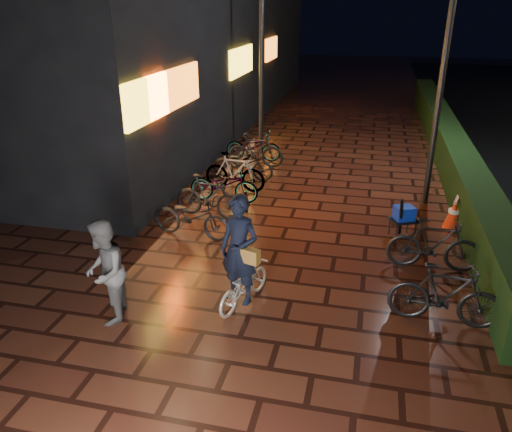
% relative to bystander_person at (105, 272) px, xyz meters
% --- Properties ---
extents(ground, '(80.00, 80.00, 0.00)m').
position_rel_bystander_person_xyz_m(ground, '(2.58, 2.22, -0.81)').
color(ground, '#381911').
rests_on(ground, ground).
extents(hedge, '(0.70, 20.00, 1.00)m').
position_rel_bystander_person_xyz_m(hedge, '(5.88, 10.22, -0.31)').
color(hedge, black).
rests_on(hedge, ground).
extents(bystander_person, '(0.83, 0.94, 1.62)m').
position_rel_bystander_person_xyz_m(bystander_person, '(0.00, 0.00, 0.00)').
color(bystander_person, '#58585B').
rests_on(bystander_person, ground).
extents(storefront_block, '(12.09, 22.00, 9.00)m').
position_rel_bystander_person_xyz_m(storefront_block, '(-6.92, 13.72, 3.69)').
color(storefront_block, black).
rests_on(storefront_block, ground).
extents(lamp_post_hedge, '(0.51, 0.18, 5.37)m').
position_rel_bystander_person_xyz_m(lamp_post_hedge, '(4.99, 6.07, 2.15)').
color(lamp_post_hedge, black).
rests_on(lamp_post_hedge, ground).
extents(lamp_post_sf, '(0.52, 0.22, 5.48)m').
position_rel_bystander_person_xyz_m(lamp_post_sf, '(0.13, 9.81, 2.20)').
color(lamp_post_sf, black).
rests_on(lamp_post_sf, ground).
extents(cyclist, '(0.85, 1.38, 1.86)m').
position_rel_bystander_person_xyz_m(cyclist, '(1.84, 0.82, -0.12)').
color(cyclist, silver).
rests_on(cyclist, ground).
extents(traffic_barrier, '(0.75, 1.53, 0.62)m').
position_rel_bystander_person_xyz_m(traffic_barrier, '(5.61, 5.24, -0.50)').
color(traffic_barrier, red).
rests_on(traffic_barrier, ground).
extents(cart_assembly, '(0.63, 0.68, 0.95)m').
position_rel_bystander_person_xyz_m(cart_assembly, '(4.38, 3.98, -0.32)').
color(cart_assembly, black).
rests_on(cart_assembly, ground).
extents(parked_bikes_storefront, '(1.87, 6.22, 0.97)m').
position_rel_bystander_person_xyz_m(parked_bikes_storefront, '(0.28, 5.88, -0.35)').
color(parked_bikes_storefront, black).
rests_on(parked_bikes_storefront, ground).
extents(parked_bikes_hedge, '(1.64, 2.21, 0.97)m').
position_rel_bystander_person_xyz_m(parked_bikes_hedge, '(4.86, 1.88, -0.32)').
color(parked_bikes_hedge, black).
rests_on(parked_bikes_hedge, ground).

